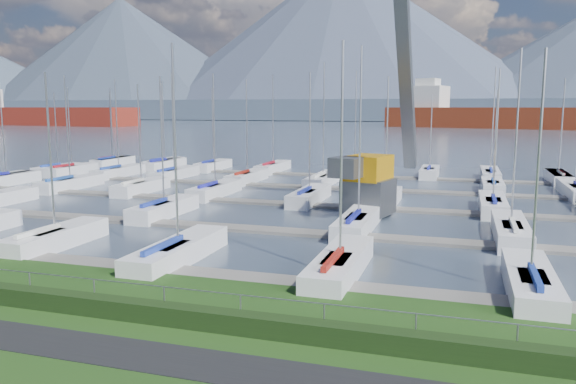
% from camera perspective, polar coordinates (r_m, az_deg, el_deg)
% --- Properties ---
extents(path, '(160.00, 2.00, 0.04)m').
position_cam_1_polar(path, '(18.73, -14.34, -15.82)').
color(path, black).
rests_on(path, grass).
extents(water, '(800.00, 540.00, 0.20)m').
position_cam_1_polar(water, '(277.69, 15.52, 6.66)').
color(water, '#3E4A5A').
extents(hedge, '(80.00, 0.70, 0.70)m').
position_cam_1_polar(hedge, '(20.68, -10.52, -12.28)').
color(hedge, black).
rests_on(hedge, grass).
extents(fence, '(80.00, 0.04, 0.04)m').
position_cam_1_polar(fence, '(20.73, -10.07, -9.72)').
color(fence, gray).
rests_on(fence, grass).
extents(foothill, '(900.00, 80.00, 12.00)m').
position_cam_1_polar(foothill, '(347.55, 15.96, 8.03)').
color(foothill, '#475467').
rests_on(foothill, water).
extents(mountains, '(1190.00, 360.00, 115.00)m').
position_cam_1_polar(mountains, '(423.85, 17.49, 13.53)').
color(mountains, '#455365').
rests_on(mountains, water).
extents(docks, '(90.00, 41.60, 0.25)m').
position_cam_1_polar(docks, '(45.08, 5.31, -1.50)').
color(docks, gray).
rests_on(docks, water).
extents(crane, '(5.12, 13.44, 22.35)m').
position_cam_1_polar(crane, '(42.29, 9.14, 5.34)').
color(crane, '#525559').
rests_on(crane, water).
extents(cargo_ship_west, '(100.20, 27.13, 21.50)m').
position_cam_1_polar(cargo_ship_west, '(278.74, -24.83, 7.00)').
color(cargo_ship_west, maroon).
rests_on(cargo_ship_west, water).
extents(cargo_ship_mid, '(98.71, 42.84, 21.50)m').
position_cam_1_polar(cargo_ship_mid, '(229.28, 21.02, 7.04)').
color(cargo_ship_mid, maroon).
rests_on(cargo_ship_mid, water).
extents(sailboat_fleet, '(75.50, 49.43, 13.24)m').
position_cam_1_polar(sailboat_fleet, '(49.12, 3.26, 5.92)').
color(sailboat_fleet, '#1B1C99').
rests_on(sailboat_fleet, water).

